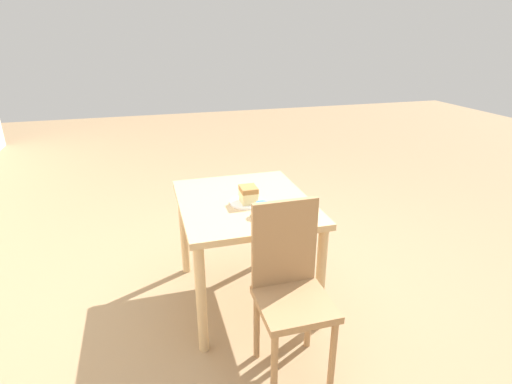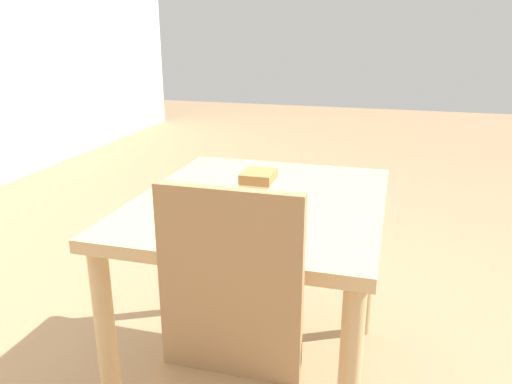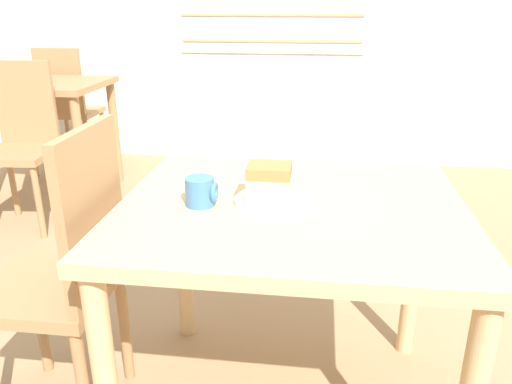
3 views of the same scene
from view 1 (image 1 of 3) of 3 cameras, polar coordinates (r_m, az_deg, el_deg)
The scene contains 6 objects.
ground_plane at distance 3.00m, azimuth 2.16°, elevation -13.79°, with size 14.00×14.00×0.00m, color #997A56.
dining_table_near at distance 2.62m, azimuth -1.67°, elevation -3.34°, with size 0.97×0.83×0.74m.
chair_near_window at distance 2.15m, azimuth 4.90°, elevation -13.20°, with size 0.37×0.37×0.96m.
plate at distance 2.52m, azimuth -1.36°, elevation -1.50°, with size 0.21×0.21×0.01m.
cake_slice at distance 2.50m, azimuth -1.09°, elevation -0.33°, with size 0.12×0.10×0.10m.
coffee_mug at distance 2.35m, azimuth 0.92°, elevation -2.40°, with size 0.09×0.08×0.08m.
Camera 1 is at (-2.31, 0.77, 1.75)m, focal length 28.00 mm.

